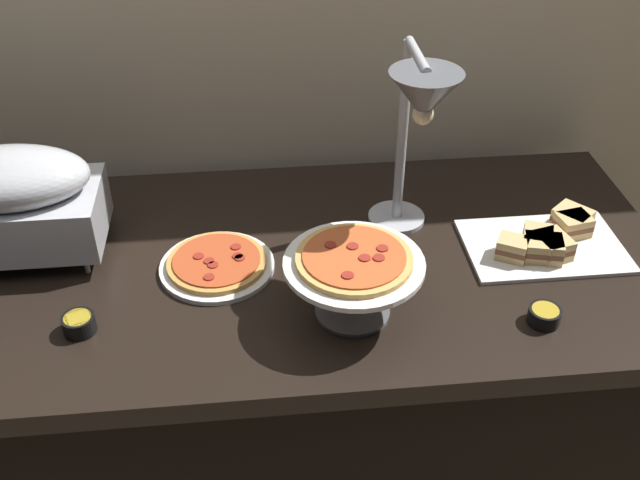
# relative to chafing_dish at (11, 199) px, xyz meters

# --- Properties ---
(ground_plane) EXTENTS (8.00, 8.00, 0.00)m
(ground_plane) POSITION_rel_chafing_dish_xyz_m (0.55, -0.09, -0.91)
(ground_plane) COLOR brown
(back_wall) EXTENTS (4.40, 0.04, 2.40)m
(back_wall) POSITION_rel_chafing_dish_xyz_m (0.55, 0.41, 0.29)
(back_wall) COLOR #C6B593
(back_wall) RESTS_ON ground_plane
(buffet_table) EXTENTS (1.90, 0.84, 0.76)m
(buffet_table) POSITION_rel_chafing_dish_xyz_m (0.55, -0.09, -0.52)
(buffet_table) COLOR black
(buffet_table) RESTS_ON ground_plane
(chafing_dish) EXTENTS (0.38, 0.23, 0.27)m
(chafing_dish) POSITION_rel_chafing_dish_xyz_m (0.00, 0.00, 0.00)
(chafing_dish) COLOR #B7BABF
(chafing_dish) RESTS_ON buffet_table
(heat_lamp) EXTENTS (0.15, 0.32, 0.47)m
(heat_lamp) POSITION_rel_chafing_dish_xyz_m (0.89, -0.09, 0.21)
(heat_lamp) COLOR #B7BABF
(heat_lamp) RESTS_ON buffet_table
(pizza_plate_front) EXTENTS (0.26, 0.26, 0.03)m
(pizza_plate_front) POSITION_rel_chafing_dish_xyz_m (0.45, -0.11, -0.14)
(pizza_plate_front) COLOR white
(pizza_plate_front) RESTS_ON buffet_table
(pizza_plate_center) EXTENTS (0.29, 0.29, 0.15)m
(pizza_plate_center) POSITION_rel_chafing_dish_xyz_m (0.73, -0.28, -0.03)
(pizza_plate_center) COLOR #595B60
(pizza_plate_center) RESTS_ON buffet_table
(sandwich_platter) EXTENTS (0.37, 0.24, 0.06)m
(sandwich_platter) POSITION_rel_chafing_dish_xyz_m (1.22, -0.11, -0.13)
(sandwich_platter) COLOR white
(sandwich_platter) RESTS_ON buffet_table
(sauce_cup_near) EXTENTS (0.07, 0.07, 0.03)m
(sauce_cup_near) POSITION_rel_chafing_dish_xyz_m (1.12, -0.36, -0.13)
(sauce_cup_near) COLOR black
(sauce_cup_near) RESTS_ON buffet_table
(sauce_cup_far) EXTENTS (0.07, 0.07, 0.04)m
(sauce_cup_far) POSITION_rel_chafing_dish_xyz_m (0.17, -0.29, -0.13)
(sauce_cup_far) COLOR black
(sauce_cup_far) RESTS_ON buffet_table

